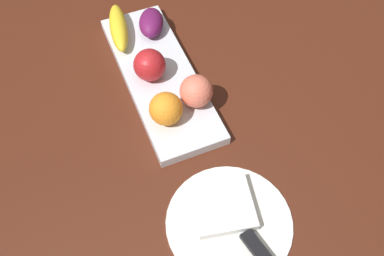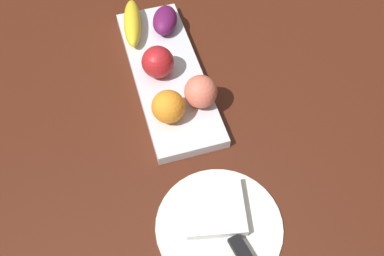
{
  "view_description": "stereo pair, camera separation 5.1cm",
  "coord_description": "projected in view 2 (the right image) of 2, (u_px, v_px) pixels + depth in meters",
  "views": [
    {
      "loc": [
        -0.63,
        0.18,
        0.76
      ],
      "look_at": [
        -0.18,
        -0.0,
        0.05
      ],
      "focal_mm": 40.93,
      "sensor_mm": 36.0,
      "label": 1
    },
    {
      "loc": [
        -0.65,
        0.13,
        0.76
      ],
      "look_at": [
        -0.18,
        -0.0,
        0.05
      ],
      "focal_mm": 40.93,
      "sensor_mm": 36.0,
      "label": 2
    }
  ],
  "objects": [
    {
      "name": "banana",
      "position": [
        132.0,
        23.0,
        1.05
      ],
      "size": [
        0.16,
        0.07,
        0.04
      ],
      "primitive_type": "ellipsoid",
      "rotation": [
        0.0,
        0.0,
        -0.19
      ],
      "color": "yellow",
      "rests_on": "fruit_tray"
    },
    {
      "name": "fruit_tray",
      "position": [
        169.0,
        73.0,
        1.0
      ],
      "size": [
        0.43,
        0.15,
        0.02
      ],
      "primitive_type": "cube",
      "color": "silver",
      "rests_on": "ground_plane"
    },
    {
      "name": "grape_bunch",
      "position": [
        165.0,
        20.0,
        1.05
      ],
      "size": [
        0.11,
        0.09,
        0.05
      ],
      "primitive_type": "ellipsoid",
      "rotation": [
        0.0,
        0.0,
        5.9
      ],
      "color": "#62174E",
      "rests_on": "fruit_tray"
    },
    {
      "name": "orange_near_apple",
      "position": [
        168.0,
        107.0,
        0.89
      ],
      "size": [
        0.07,
        0.07,
        0.07
      ],
      "primitive_type": "sphere",
      "color": "orange",
      "rests_on": "fruit_tray"
    },
    {
      "name": "knife",
      "position": [
        242.0,
        252.0,
        0.76
      ],
      "size": [
        0.18,
        0.06,
        0.01
      ],
      "rotation": [
        0.0,
        0.0,
        0.19
      ],
      "color": "silver",
      "rests_on": "dinner_plate"
    },
    {
      "name": "dinner_plate",
      "position": [
        221.0,
        225.0,
        0.8
      ],
      "size": [
        0.23,
        0.23,
        0.01
      ],
      "primitive_type": "cylinder",
      "color": "white",
      "rests_on": "ground_plane"
    },
    {
      "name": "ground_plane",
      "position": [
        168.0,
        78.0,
        1.0
      ],
      "size": [
        2.4,
        2.4,
        0.0
      ],
      "primitive_type": "plane",
      "color": "#4B2012"
    },
    {
      "name": "folded_napkin",
      "position": [
        216.0,
        208.0,
        0.81
      ],
      "size": [
        0.13,
        0.13,
        0.02
      ],
      "primitive_type": "cube",
      "rotation": [
        0.0,
        0.0,
        -0.21
      ],
      "color": "white",
      "rests_on": "dinner_plate"
    },
    {
      "name": "apple",
      "position": [
        158.0,
        63.0,
        0.95
      ],
      "size": [
        0.07,
        0.07,
        0.07
      ],
      "primitive_type": "sphere",
      "color": "red",
      "rests_on": "fruit_tray"
    },
    {
      "name": "peach",
      "position": [
        201.0,
        92.0,
        0.91
      ],
      "size": [
        0.07,
        0.07,
        0.07
      ],
      "primitive_type": "sphere",
      "color": "#E87158",
      "rests_on": "fruit_tray"
    }
  ]
}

